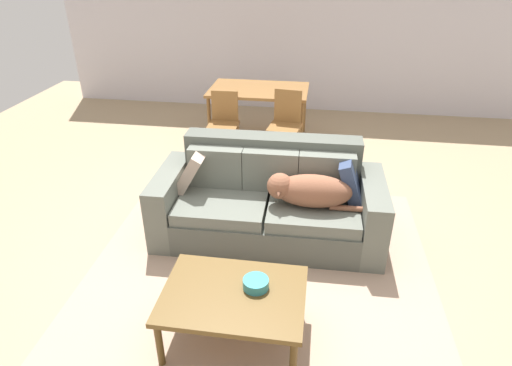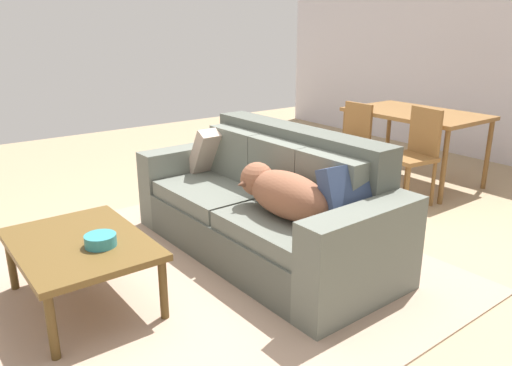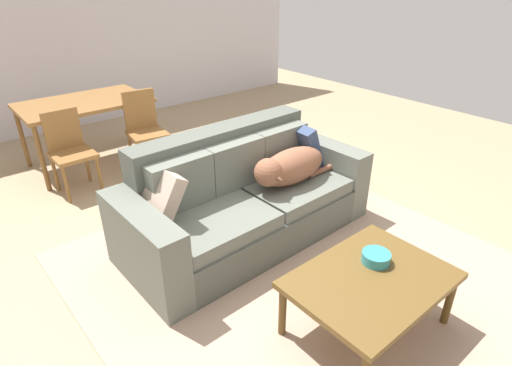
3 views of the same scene
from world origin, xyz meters
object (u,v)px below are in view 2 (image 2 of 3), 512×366
object	(u,v)px
dog_on_left_cushion	(282,193)
coffee_table	(80,248)
dining_chair_near_left	(350,139)
dining_chair_near_right	(415,151)
couch	(268,208)
dining_table	(415,118)
bowl_on_coffee_table	(100,240)
throw_pillow_by_left_arm	(216,150)
throw_pillow_by_right_arm	(352,197)

from	to	relation	value
dog_on_left_cushion	coffee_table	world-z (taller)	dog_on_left_cushion
dining_chair_near_left	dining_chair_near_right	xyz separation A→B (m)	(0.84, -0.02, 0.04)
couch	dining_chair_near_right	size ratio (longest dim) A/B	2.37
coffee_table	dining_table	bearing A→B (deg)	95.66
couch	dining_chair_near_right	xyz separation A→B (m)	(-0.01, 1.79, 0.17)
bowl_on_coffee_table	dining_chair_near_right	bearing A→B (deg)	91.39
coffee_table	throw_pillow_by_left_arm	bearing A→B (deg)	115.75
bowl_on_coffee_table	dining_chair_near_right	size ratio (longest dim) A/B	0.20
dining_chair_near_left	coffee_table	bearing A→B (deg)	-77.39
bowl_on_coffee_table	dining_table	size ratio (longest dim) A/B	0.13
throw_pillow_by_right_arm	dining_table	size ratio (longest dim) A/B	0.30
coffee_table	bowl_on_coffee_table	distance (m)	0.18
coffee_table	dining_chair_near_right	distance (m)	3.17
dining_chair_near_left	couch	bearing A→B (deg)	-65.81
throw_pillow_by_right_arm	dining_table	xyz separation A→B (m)	(-1.21, 2.30, 0.06)
throw_pillow_by_right_arm	dining_table	distance (m)	2.60
couch	dining_chair_near_right	bearing A→B (deg)	89.10
dining_chair_near_left	throw_pillow_by_left_arm	bearing A→B (deg)	-88.24
coffee_table	dining_table	xyz separation A→B (m)	(-0.37, 3.76, 0.32)
bowl_on_coffee_table	dining_chair_near_right	world-z (taller)	dining_chair_near_right
dog_on_left_cushion	dining_chair_near_right	xyz separation A→B (m)	(-0.37, 1.96, -0.09)
coffee_table	dog_on_left_cushion	bearing A→B (deg)	69.88
throw_pillow_by_left_arm	dining_table	xyz separation A→B (m)	(0.31, 2.34, 0.06)
bowl_on_coffee_table	dining_chair_near_right	xyz separation A→B (m)	(-0.08, 3.09, 0.05)
throw_pillow_by_left_arm	coffee_table	xyz separation A→B (m)	(0.69, -1.42, -0.26)
couch	dog_on_left_cushion	bearing A→B (deg)	-26.28
throw_pillow_by_right_arm	bowl_on_coffee_table	world-z (taller)	throw_pillow_by_right_arm
throw_pillow_by_left_arm	dining_table	size ratio (longest dim) A/B	0.30
dining_chair_near_right	throw_pillow_by_left_arm	bearing A→B (deg)	-106.06
bowl_on_coffee_table	dining_table	world-z (taller)	dining_table
dining_table	dining_chair_near_right	xyz separation A→B (m)	(0.44, -0.58, -0.19)
dog_on_left_cushion	dining_chair_near_right	bearing A→B (deg)	99.66
bowl_on_coffee_table	dining_chair_near_left	size ratio (longest dim) A/B	0.22
throw_pillow_by_right_arm	dining_chair_near_right	world-z (taller)	dining_chair_near_right
coffee_table	couch	bearing A→B (deg)	86.78
coffee_table	dining_chair_near_right	xyz separation A→B (m)	(0.07, 3.17, 0.13)
dining_chair_near_left	dining_chair_near_right	distance (m)	0.84
couch	throw_pillow_by_right_arm	xyz separation A→B (m)	(0.76, 0.07, 0.29)
dog_on_left_cushion	throw_pillow_by_left_arm	distance (m)	1.15
dining_chair_near_left	throw_pillow_by_right_arm	bearing A→B (deg)	-48.18
dog_on_left_cushion	dining_chair_near_left	size ratio (longest dim) A/B	1.04
bowl_on_coffee_table	dining_table	bearing A→B (deg)	98.02
couch	dog_on_left_cushion	xyz separation A→B (m)	(0.37, -0.17, 0.26)
couch	throw_pillow_by_left_arm	bearing A→B (deg)	176.15
dog_on_left_cushion	throw_pillow_by_right_arm	bearing A→B (deg)	29.99
couch	throw_pillow_by_left_arm	distance (m)	0.82
throw_pillow_by_right_arm	dining_chair_near_right	bearing A→B (deg)	114.06
couch	coffee_table	size ratio (longest dim) A/B	2.18
throw_pillow_by_left_arm	bowl_on_coffee_table	size ratio (longest dim) A/B	2.28
dining_table	bowl_on_coffee_table	bearing A→B (deg)	-81.98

